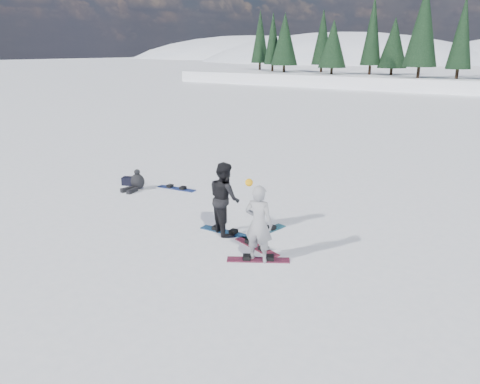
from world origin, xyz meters
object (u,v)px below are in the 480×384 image
at_px(gear_bag, 129,181).
at_px(snowboard_loose_b, 257,247).
at_px(snowboarder_woman, 259,223).
at_px(snowboard_loose_c, 177,189).
at_px(snowboard_loose_a, 265,232).
at_px(seated_rider, 137,182).
at_px(snowboarder_man, 225,198).

xyz_separation_m(gear_bag, snowboard_loose_b, (7.02, -2.12, -0.14)).
height_order(snowboarder_woman, snowboard_loose_b, snowboarder_woman).
bearing_deg(snowboard_loose_b, snowboard_loose_c, 170.89).
distance_m(gear_bag, snowboard_loose_a, 6.76).
xyz_separation_m(seated_rider, snowboard_loose_a, (5.96, -0.89, -0.27)).
relative_size(seated_rider, snowboard_loose_a, 0.59).
height_order(snowboarder_man, seated_rider, snowboarder_man).
xyz_separation_m(gear_bag, snowboard_loose_c, (1.82, 0.62, -0.14)).
bearing_deg(snowboard_loose_a, snowboarder_man, 133.22).
distance_m(snowboarder_woman, seated_rider, 7.24).
xyz_separation_m(snowboarder_man, snowboard_loose_a, (0.92, 0.61, -0.98)).
bearing_deg(seated_rider, snowboarder_woman, -21.16).
relative_size(gear_bag, snowboard_loose_b, 0.30).
bearing_deg(seated_rider, snowboard_loose_a, -9.42).
relative_size(snowboarder_woman, snowboard_loose_b, 1.35).
xyz_separation_m(snowboarder_man, seated_rider, (-5.04, 1.50, -0.71)).
relative_size(snowboarder_man, snowboard_loose_a, 1.33).
bearing_deg(snowboard_loose_a, snowboard_loose_b, -150.12).
distance_m(snowboard_loose_a, snowboard_loose_b, 1.05).
bearing_deg(gear_bag, snowboard_loose_c, 18.71).
distance_m(snowboarder_man, snowboard_loose_b, 1.66).
bearing_deg(snowboard_loose_c, snowboard_loose_a, -28.10).
bearing_deg(snowboard_loose_c, snowboarder_woman, -38.93).
xyz_separation_m(snowboarder_man, snowboard_loose_b, (1.28, -0.37, -0.98)).
height_order(snowboard_loose_a, snowboard_loose_c, same).
xyz_separation_m(seated_rider, snowboard_loose_b, (6.32, -1.87, -0.27)).
bearing_deg(snowboarder_man, snowboard_loose_c, -0.01).
xyz_separation_m(snowboard_loose_a, snowboard_loose_b, (0.36, -0.98, 0.00)).
xyz_separation_m(snowboarder_woman, snowboard_loose_c, (-5.65, 3.36, -0.93)).
relative_size(snowboard_loose_a, snowboard_loose_c, 1.00).
bearing_deg(gear_bag, snowboard_loose_b, -16.79).
bearing_deg(snowboard_loose_c, gear_bag, -169.48).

